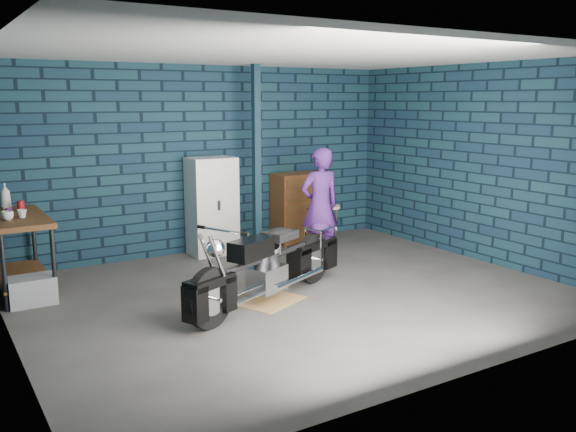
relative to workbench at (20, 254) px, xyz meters
name	(u,v)px	position (x,y,z in m)	size (l,w,h in m)	color
ground	(297,294)	(2.68, -1.74, -0.46)	(6.00, 6.00, 0.00)	#4C4A47
room_walls	(272,126)	(2.68, -1.19, 1.45)	(6.02, 5.01, 2.71)	#102437
support_post	(257,161)	(3.23, 0.21, 0.90)	(0.10, 0.10, 2.70)	#102533
workbench	(20,254)	(0.00, 0.00, 0.00)	(0.60, 1.40, 0.91)	brown
drip_mat	(270,301)	(2.30, -1.79, -0.45)	(0.70, 0.53, 0.01)	olive
motorcycle	(270,259)	(2.30, -1.79, 0.03)	(2.19, 0.59, 0.97)	black
person	(320,206)	(3.73, -0.68, 0.33)	(0.58, 0.38, 1.58)	#471D6D
storage_bin	(32,290)	(0.02, -0.50, -0.30)	(0.49, 0.35, 0.31)	gray
locker	(212,206)	(2.65, 0.49, 0.25)	(0.66, 0.47, 1.41)	silver
tool_chest	(300,208)	(4.15, 0.49, 0.09)	(0.82, 0.45, 1.09)	brown
shop_stool	(329,226)	(4.38, 0.03, -0.14)	(0.34, 0.34, 0.62)	#C5B195
cup_a	(7,216)	(-0.13, -0.23, 0.50)	(0.13, 0.13, 0.10)	#C5B195
cup_b	(22,214)	(0.03, -0.17, 0.50)	(0.10, 0.10, 0.10)	#C5B195
mug_purple	(9,212)	(-0.08, -0.01, 0.50)	(0.07, 0.07, 0.10)	#591A6B
mug_red	(21,206)	(0.09, 0.32, 0.51)	(0.09, 0.09, 0.12)	maroon
bottle	(5,196)	(-0.05, 0.54, 0.61)	(0.12, 0.12, 0.31)	gray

